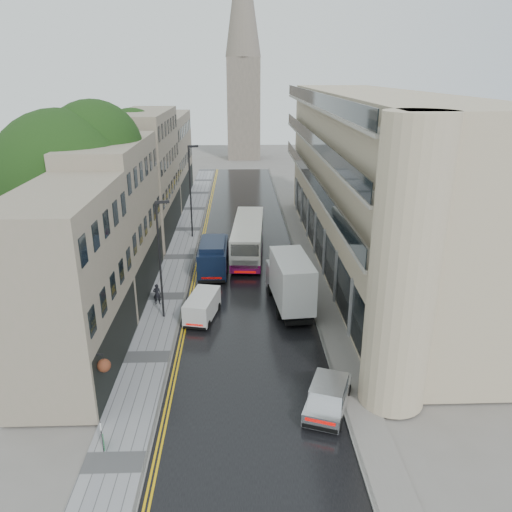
{
  "coord_description": "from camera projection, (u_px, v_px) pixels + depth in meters",
  "views": [
    {
      "loc": [
        -0.47,
        -14.3,
        15.62
      ],
      "look_at": [
        0.63,
        18.0,
        3.62
      ],
      "focal_mm": 35.0,
      "sensor_mm": 36.0,
      "label": 1
    }
  ],
  "objects": [
    {
      "name": "cream_bus",
      "position": [
        233.0,
        249.0,
        42.03
      ],
      "size": [
        3.2,
        11.1,
        2.99
      ],
      "primitive_type": null,
      "rotation": [
        0.0,
        0.0,
        -0.07
      ],
      "color": "white",
      "rests_on": "road"
    },
    {
      "name": "left_sidewalk",
      "position": [
        180.0,
        257.0,
        44.4
      ],
      "size": [
        2.7,
        85.0,
        0.12
      ],
      "primitive_type": "cube",
      "color": "gray",
      "rests_on": "ground"
    },
    {
      "name": "road",
      "position": [
        245.0,
        257.0,
        44.61
      ],
      "size": [
        9.0,
        85.0,
        0.02
      ],
      "primitive_type": "cube",
      "color": "black",
      "rests_on": "ground"
    },
    {
      "name": "navy_van",
      "position": [
        199.0,
        264.0,
        38.96
      ],
      "size": [
        2.32,
        5.65,
        2.87
      ],
      "primitive_type": null,
      "rotation": [
        0.0,
        0.0,
        -0.01
      ],
      "color": "black",
      "rests_on": "road"
    },
    {
      "name": "ground",
      "position": [
        255.0,
        511.0,
        18.85
      ],
      "size": [
        200.0,
        200.0,
        0.0
      ],
      "primitive_type": "plane",
      "color": "slate",
      "rests_on": "ground"
    },
    {
      "name": "tree_far",
      "position": [
        115.0,
        177.0,
        47.21
      ],
      "size": [
        9.24,
        9.24,
        12.46
      ],
      "primitive_type": null,
      "color": "black",
      "rests_on": "ground"
    },
    {
      "name": "silver_hatchback",
      "position": [
        306.0,
        409.0,
        23.32
      ],
      "size": [
        3.01,
        4.35,
        1.5
      ],
      "primitive_type": null,
      "rotation": [
        0.0,
        0.0,
        -0.35
      ],
      "color": "silver",
      "rests_on": "road"
    },
    {
      "name": "church_spire",
      "position": [
        243.0,
        45.0,
        88.73
      ],
      "size": [
        6.4,
        6.4,
        40.0
      ],
      "primitive_type": null,
      "color": "gray",
      "rests_on": "ground"
    },
    {
      "name": "estate_sign",
      "position": [
        102.0,
        437.0,
        21.73
      ],
      "size": [
        0.27,
        0.62,
        1.05
      ],
      "primitive_type": null,
      "rotation": [
        0.0,
        0.0,
        0.32
      ],
      "color": "silver",
      "rests_on": "left_sidewalk"
    },
    {
      "name": "white_lorry",
      "position": [
        279.0,
        292.0,
        32.77
      ],
      "size": [
        2.94,
        7.63,
        3.91
      ],
      "primitive_type": null,
      "rotation": [
        0.0,
        0.0,
        0.1
      ],
      "color": "silver",
      "rests_on": "road"
    },
    {
      "name": "old_shop_row",
      "position": [
        139.0,
        186.0,
        44.56
      ],
      "size": [
        4.5,
        56.0,
        12.0
      ],
      "primitive_type": null,
      "color": "gray",
      "rests_on": "ground"
    },
    {
      "name": "tree_near",
      "position": [
        67.0,
        204.0,
        34.77
      ],
      "size": [
        10.56,
        10.56,
        13.89
      ],
      "primitive_type": null,
      "color": "black",
      "rests_on": "ground"
    },
    {
      "name": "lamp_post_far",
      "position": [
        190.0,
        193.0,
        48.25
      ],
      "size": [
        1.02,
        0.53,
        8.93
      ],
      "primitive_type": null,
      "rotation": [
        0.0,
        0.0,
        0.32
      ],
      "color": "black",
      "rests_on": "left_sidewalk"
    },
    {
      "name": "white_van",
      "position": [
        186.0,
        315.0,
        32.17
      ],
      "size": [
        2.36,
        4.02,
        1.7
      ],
      "primitive_type": null,
      "rotation": [
        0.0,
        0.0,
        -0.21
      ],
      "color": "silver",
      "rests_on": "road"
    },
    {
      "name": "pedestrian",
      "position": [
        157.0,
        294.0,
        35.08
      ],
      "size": [
        0.57,
        0.39,
        1.53
      ],
      "primitive_type": "imported",
      "rotation": [
        0.0,
        0.0,
        3.18
      ],
      "color": "black",
      "rests_on": "left_sidewalk"
    },
    {
      "name": "right_sidewalk",
      "position": [
        305.0,
        256.0,
        44.76
      ],
      "size": [
        1.8,
        85.0,
        0.12
      ],
      "primitive_type": "cube",
      "color": "slate",
      "rests_on": "ground"
    },
    {
      "name": "lamp_post_near",
      "position": [
        160.0,
        261.0,
        32.2
      ],
      "size": [
        0.91,
        0.38,
        7.93
      ],
      "primitive_type": null,
      "rotation": [
        0.0,
        0.0,
        0.21
      ],
      "color": "black",
      "rests_on": "left_sidewalk"
    },
    {
      "name": "modern_block",
      "position": [
        370.0,
        183.0,
        41.1
      ],
      "size": [
        8.0,
        40.0,
        14.0
      ],
      "primitive_type": null,
      "color": "#BAA98A",
      "rests_on": "ground"
    }
  ]
}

